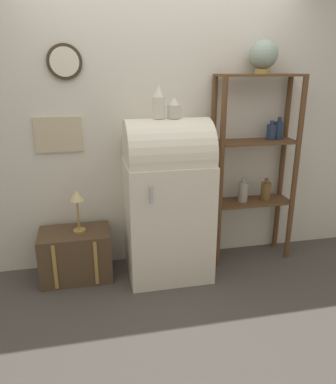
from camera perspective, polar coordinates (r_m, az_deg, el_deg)
The scene contains 9 objects.
ground_plane at distance 3.40m, azimuth 0.80°, elevation -13.91°, with size 12.00×12.00×0.00m, color #4C4742.
wall_back at distance 3.46m, azimuth -1.35°, elevation 10.70°, with size 7.00×0.09×2.70m.
refrigerator at distance 3.29m, azimuth -0.09°, elevation -0.81°, with size 0.73×0.65×1.42m.
suitcase_trunk at distance 3.50m, azimuth -13.83°, elevation -9.23°, with size 0.62×0.40×0.45m.
shelf_unit at distance 3.62m, azimuth 13.19°, elevation 4.73°, with size 0.79×0.30×1.76m.
globe at distance 3.55m, azimuth 14.37°, elevation 19.59°, with size 0.25×0.25×0.29m.
vase_left at distance 3.10m, azimuth -1.44°, elevation 13.38°, with size 0.10×0.10×0.27m.
vase_center at distance 3.13m, azimuth 0.93°, elevation 12.58°, with size 0.11×0.11×0.16m.
desk_lamp at distance 3.30m, azimuth -13.70°, elevation -1.27°, with size 0.12×0.12×0.38m.
Camera 1 is at (-0.65, -2.79, 1.83)m, focal length 35.00 mm.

